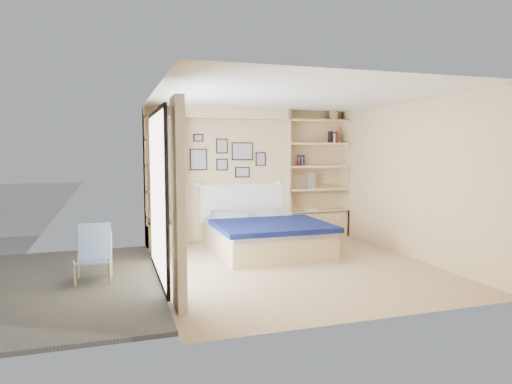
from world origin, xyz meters
name	(u,v)px	position (x,y,z in m)	size (l,w,h in m)	color
ground	(293,266)	(0.00, 0.00, 0.00)	(4.50, 4.50, 0.00)	tan
room_shell	(241,187)	(-0.39, 1.52, 1.08)	(4.50, 4.50, 4.50)	#DFBB88
bed	(265,234)	(-0.07, 1.11, 0.28)	(1.82, 2.25, 1.07)	#D4BD81
photo_gallery	(227,156)	(-0.45, 2.22, 1.60)	(1.48, 0.02, 0.82)	black
reading_lamps	(238,184)	(-0.30, 2.00, 1.10)	(1.92, 0.12, 0.15)	silver
shelf_decor	(304,152)	(1.06, 2.07, 1.69)	(3.53, 0.23, 2.03)	#972641
deck	(28,288)	(-3.60, 0.00, 0.00)	(3.20, 4.00, 0.05)	brown
deck_chair	(94,253)	(-2.81, 0.15, 0.36)	(0.48, 0.77, 0.75)	tan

